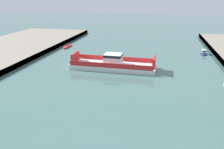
% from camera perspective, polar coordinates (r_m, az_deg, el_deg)
% --- Properties ---
extents(chain_ferry, '(20.18, 6.85, 3.58)m').
position_cam_1_polar(chain_ferry, '(54.65, 0.29, 2.56)').
color(chain_ferry, silver).
rests_on(chain_ferry, ground).
extents(moored_boat_near_right, '(1.81, 5.41, 1.38)m').
position_cam_1_polar(moored_boat_near_right, '(73.67, 21.70, 5.10)').
color(moored_boat_near_right, navy).
rests_on(moored_boat_near_right, ground).
extents(moored_boat_mid_left, '(2.41, 7.01, 0.96)m').
position_cam_1_polar(moored_boat_mid_left, '(79.49, -10.95, 6.87)').
color(moored_boat_mid_left, red).
rests_on(moored_boat_mid_left, ground).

